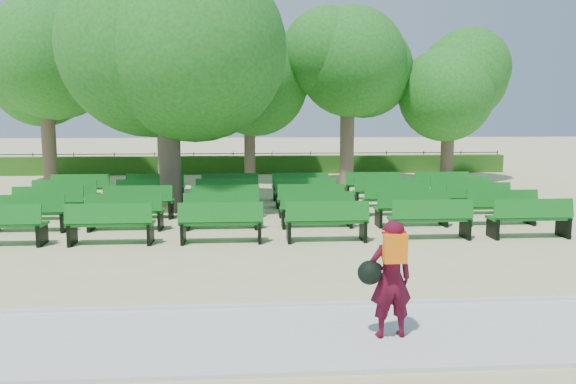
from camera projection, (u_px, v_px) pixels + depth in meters
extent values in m
plane|color=#CAC286|center=(258.00, 228.00, 14.77)|extent=(120.00, 120.00, 0.00)
cube|color=silver|center=(268.00, 338.00, 7.45)|extent=(30.00, 2.20, 0.06)
cube|color=silver|center=(265.00, 307.00, 8.59)|extent=(30.00, 0.12, 0.10)
cube|color=#285917|center=(253.00, 165.00, 28.54)|extent=(26.00, 0.70, 0.90)
cube|color=#136E1B|center=(268.00, 200.00, 16.39)|extent=(1.98, 0.69, 0.06)
cube|color=#136E1B|center=(269.00, 192.00, 16.13)|extent=(1.95, 0.30, 0.46)
cylinder|color=brown|center=(170.00, 155.00, 17.11)|extent=(0.66, 0.66, 3.53)
ellipsoid|color=#237420|center=(167.00, 43.00, 16.66)|extent=(5.65, 5.65, 5.09)
imported|color=#480A1C|center=(391.00, 279.00, 7.31)|extent=(0.61, 0.43, 1.57)
cube|color=orange|center=(395.00, 248.00, 7.08)|extent=(0.29, 0.15, 0.37)
sphere|color=black|center=(370.00, 273.00, 7.23)|extent=(0.31, 0.31, 0.31)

